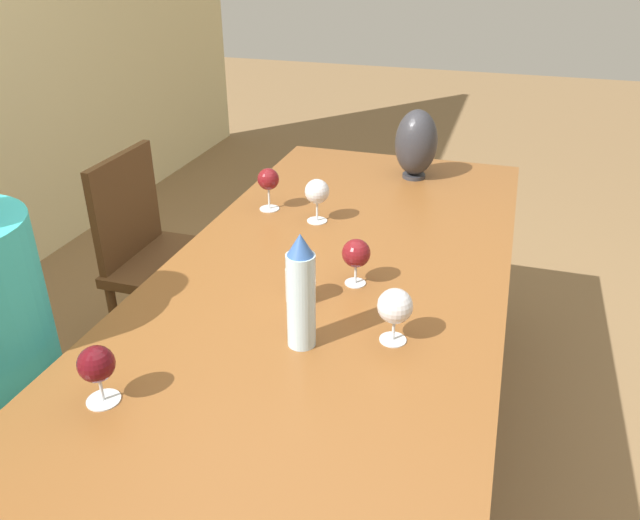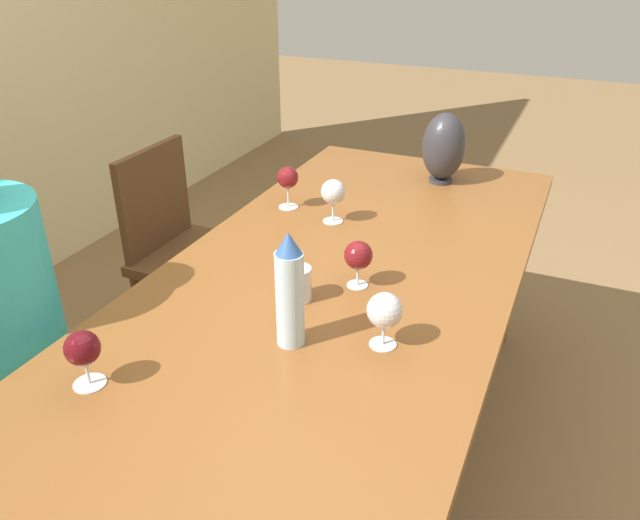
# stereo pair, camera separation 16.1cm
# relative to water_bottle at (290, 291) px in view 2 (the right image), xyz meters

# --- Properties ---
(ground_plane) EXTENTS (14.00, 14.00, 0.00)m
(ground_plane) POSITION_rel_water_bottle_xyz_m (0.26, 0.03, -0.88)
(ground_plane) COLOR olive
(dining_table) EXTENTS (2.33, 0.96, 0.74)m
(dining_table) POSITION_rel_water_bottle_xyz_m (0.26, 0.03, -0.21)
(dining_table) COLOR brown
(dining_table) RESTS_ON ground_plane
(water_bottle) EXTENTS (0.07, 0.07, 0.28)m
(water_bottle) POSITION_rel_water_bottle_xyz_m (0.00, 0.00, 0.00)
(water_bottle) COLOR silver
(water_bottle) RESTS_ON dining_table
(water_tumbler) EXTENTS (0.07, 0.07, 0.09)m
(water_tumbler) POSITION_rel_water_bottle_xyz_m (0.18, 0.07, -0.09)
(water_tumbler) COLOR silver
(water_tumbler) RESTS_ON dining_table
(vase) EXTENTS (0.16, 0.16, 0.27)m
(vase) POSITION_rel_water_bottle_xyz_m (1.18, -0.06, 0.00)
(vase) COLOR #2D2D33
(vase) RESTS_ON dining_table
(wine_glass_0) EXTENTS (0.08, 0.08, 0.13)m
(wine_glass_0) POSITION_rel_water_bottle_xyz_m (0.31, -0.05, -0.05)
(wine_glass_0) COLOR silver
(wine_glass_0) RESTS_ON dining_table
(wine_glass_1) EXTENTS (0.08, 0.08, 0.13)m
(wine_glass_1) POSITION_rel_water_bottle_xyz_m (-0.31, 0.32, -0.05)
(wine_glass_1) COLOR silver
(wine_glass_1) RESTS_ON dining_table
(wine_glass_2) EXTENTS (0.07, 0.07, 0.15)m
(wine_glass_2) POSITION_rel_water_bottle_xyz_m (0.72, 0.36, -0.03)
(wine_glass_2) COLOR silver
(wine_glass_2) RESTS_ON dining_table
(wine_glass_3) EXTENTS (0.08, 0.08, 0.15)m
(wine_glass_3) POSITION_rel_water_bottle_xyz_m (0.67, 0.17, -0.04)
(wine_glass_3) COLOR silver
(wine_glass_3) RESTS_ON dining_table
(wine_glass_4) EXTENTS (0.08, 0.08, 0.14)m
(wine_glass_4) POSITION_rel_water_bottle_xyz_m (0.08, -0.20, -0.05)
(wine_glass_4) COLOR silver
(wine_glass_4) RESTS_ON dining_table
(chair_far) EXTENTS (0.44, 0.44, 0.87)m
(chair_far) POSITION_rel_water_bottle_xyz_m (0.74, 0.82, -0.39)
(chair_far) COLOR brown
(chair_far) RESTS_ON ground_plane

